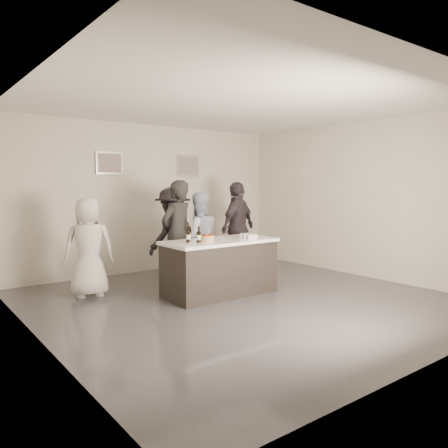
{
  "coord_description": "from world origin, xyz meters",
  "views": [
    {
      "loc": [
        -4.26,
        -5.11,
        1.8
      ],
      "look_at": [
        0.0,
        0.5,
        1.15
      ],
      "focal_mm": 35.0,
      "sensor_mm": 36.0,
      "label": 1
    }
  ],
  "objects_px": {
    "cake": "(207,239)",
    "person_guest_left": "(89,247)",
    "bar_counter": "(220,267)",
    "beer_bottle_b": "(199,234)",
    "person_main_blue": "(198,238)",
    "person_main_black": "(177,235)",
    "person_guest_back": "(173,235)",
    "beer_bottle_a": "(188,234)",
    "person_guest_right": "(238,228)"
  },
  "relations": [
    {
      "from": "beer_bottle_b",
      "to": "person_guest_back",
      "type": "distance_m",
      "value": 1.49
    },
    {
      "from": "person_guest_right",
      "to": "bar_counter",
      "type": "bearing_deg",
      "value": 21.1
    },
    {
      "from": "person_main_blue",
      "to": "person_guest_right",
      "type": "height_order",
      "value": "person_guest_right"
    },
    {
      "from": "beer_bottle_a",
      "to": "person_guest_back",
      "type": "distance_m",
      "value": 1.4
    },
    {
      "from": "person_main_black",
      "to": "person_guest_right",
      "type": "xyz_separation_m",
      "value": [
        1.68,
        0.43,
        -0.01
      ]
    },
    {
      "from": "person_guest_back",
      "to": "person_main_black",
      "type": "bearing_deg",
      "value": 46.98
    },
    {
      "from": "beer_bottle_b",
      "to": "person_main_black",
      "type": "height_order",
      "value": "person_main_black"
    },
    {
      "from": "beer_bottle_a",
      "to": "person_main_blue",
      "type": "distance_m",
      "value": 1.12
    },
    {
      "from": "beer_bottle_a",
      "to": "person_guest_back",
      "type": "bearing_deg",
      "value": 69.22
    },
    {
      "from": "beer_bottle_a",
      "to": "person_main_blue",
      "type": "bearing_deg",
      "value": 48.29
    },
    {
      "from": "person_main_black",
      "to": "person_guest_back",
      "type": "bearing_deg",
      "value": -132.6
    },
    {
      "from": "beer_bottle_b",
      "to": "person_guest_right",
      "type": "height_order",
      "value": "person_guest_right"
    },
    {
      "from": "person_guest_left",
      "to": "person_main_blue",
      "type": "bearing_deg",
      "value": -173.06
    },
    {
      "from": "cake",
      "to": "person_main_black",
      "type": "height_order",
      "value": "person_main_black"
    },
    {
      "from": "cake",
      "to": "person_guest_back",
      "type": "height_order",
      "value": "person_guest_back"
    },
    {
      "from": "person_guest_left",
      "to": "person_guest_back",
      "type": "distance_m",
      "value": 1.65
    },
    {
      "from": "bar_counter",
      "to": "person_guest_right",
      "type": "bearing_deg",
      "value": 41.37
    },
    {
      "from": "beer_bottle_b",
      "to": "person_guest_back",
      "type": "bearing_deg",
      "value": 74.67
    },
    {
      "from": "cake",
      "to": "person_guest_left",
      "type": "height_order",
      "value": "person_guest_left"
    },
    {
      "from": "bar_counter",
      "to": "person_guest_back",
      "type": "distance_m",
      "value": 1.4
    },
    {
      "from": "person_guest_left",
      "to": "person_guest_back",
      "type": "xyz_separation_m",
      "value": [
        1.64,
        0.14,
        0.07
      ]
    },
    {
      "from": "beer_bottle_b",
      "to": "person_guest_right",
      "type": "distance_m",
      "value": 2.18
    },
    {
      "from": "beer_bottle_a",
      "to": "person_guest_left",
      "type": "relative_size",
      "value": 0.16
    },
    {
      "from": "beer_bottle_a",
      "to": "beer_bottle_b",
      "type": "distance_m",
      "value": 0.17
    },
    {
      "from": "beer_bottle_b",
      "to": "person_guest_back",
      "type": "height_order",
      "value": "person_guest_back"
    },
    {
      "from": "beer_bottle_a",
      "to": "person_main_blue",
      "type": "relative_size",
      "value": 0.16
    },
    {
      "from": "beer_bottle_a",
      "to": "person_guest_right",
      "type": "xyz_separation_m",
      "value": [
        1.88,
        1.11,
        -0.11
      ]
    },
    {
      "from": "beer_bottle_a",
      "to": "cake",
      "type": "bearing_deg",
      "value": -11.7
    },
    {
      "from": "person_main_black",
      "to": "person_main_blue",
      "type": "bearing_deg",
      "value": 177.06
    },
    {
      "from": "beer_bottle_b",
      "to": "person_main_blue",
      "type": "xyz_separation_m",
      "value": [
        0.63,
        0.95,
        -0.2
      ]
    },
    {
      "from": "cake",
      "to": "person_main_blue",
      "type": "xyz_separation_m",
      "value": [
        0.42,
        0.88,
        -0.11
      ]
    },
    {
      "from": "bar_counter",
      "to": "beer_bottle_b",
      "type": "xyz_separation_m",
      "value": [
        -0.48,
        -0.1,
        0.58
      ]
    },
    {
      "from": "person_guest_right",
      "to": "person_guest_left",
      "type": "bearing_deg",
      "value": -20.99
    },
    {
      "from": "bar_counter",
      "to": "cake",
      "type": "bearing_deg",
      "value": -173.84
    },
    {
      "from": "beer_bottle_a",
      "to": "beer_bottle_b",
      "type": "xyz_separation_m",
      "value": [
        0.1,
        -0.13,
        0.0
      ]
    },
    {
      "from": "person_guest_left",
      "to": "person_guest_back",
      "type": "bearing_deg",
      "value": -157.96
    },
    {
      "from": "cake",
      "to": "person_guest_back",
      "type": "relative_size",
      "value": 0.13
    },
    {
      "from": "beer_bottle_a",
      "to": "person_main_black",
      "type": "distance_m",
      "value": 0.72
    },
    {
      "from": "beer_bottle_b",
      "to": "person_main_blue",
      "type": "distance_m",
      "value": 1.16
    },
    {
      "from": "beer_bottle_a",
      "to": "person_guest_left",
      "type": "height_order",
      "value": "person_guest_left"
    },
    {
      "from": "person_main_blue",
      "to": "bar_counter",
      "type": "bearing_deg",
      "value": 93.97
    },
    {
      "from": "bar_counter",
      "to": "cake",
      "type": "relative_size",
      "value": 8.39
    },
    {
      "from": "cake",
      "to": "person_guest_back",
      "type": "distance_m",
      "value": 1.37
    },
    {
      "from": "cake",
      "to": "beer_bottle_b",
      "type": "bearing_deg",
      "value": -160.78
    },
    {
      "from": "person_main_black",
      "to": "person_guest_left",
      "type": "bearing_deg",
      "value": -36.75
    },
    {
      "from": "cake",
      "to": "person_main_black",
      "type": "distance_m",
      "value": 0.75
    },
    {
      "from": "person_main_blue",
      "to": "person_guest_back",
      "type": "relative_size",
      "value": 0.95
    },
    {
      "from": "cake",
      "to": "person_guest_left",
      "type": "xyz_separation_m",
      "value": [
        -1.45,
        1.22,
        -0.14
      ]
    },
    {
      "from": "bar_counter",
      "to": "cake",
      "type": "distance_m",
      "value": 0.56
    },
    {
      "from": "person_guest_right",
      "to": "person_guest_back",
      "type": "distance_m",
      "value": 1.4
    }
  ]
}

